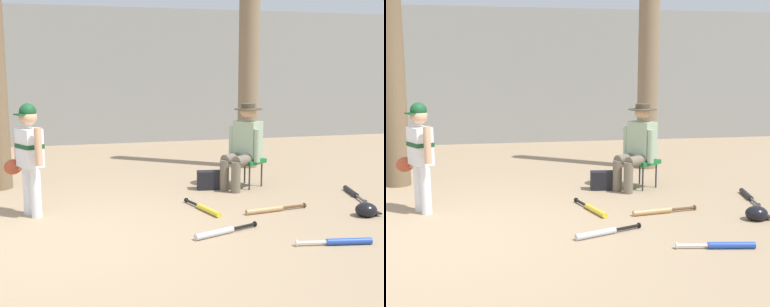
# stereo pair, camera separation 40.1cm
# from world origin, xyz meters

# --- Properties ---
(ground_plane) EXTENTS (60.00, 60.00, 0.00)m
(ground_plane) POSITION_xyz_m (0.00, 0.00, 0.00)
(ground_plane) COLOR #9E8466
(concrete_back_wall) EXTENTS (18.00, 0.36, 3.02)m
(concrete_back_wall) POSITION_xyz_m (0.00, 6.72, 1.51)
(concrete_back_wall) COLOR gray
(concrete_back_wall) RESTS_ON ground
(tree_behind_spectator) EXTENTS (0.56, 0.56, 4.36)m
(tree_behind_spectator) POSITION_xyz_m (3.14, 3.23, 1.89)
(tree_behind_spectator) COLOR #7F6B51
(tree_behind_spectator) RESTS_ON ground
(young_ballplayer) EXTENTS (0.50, 0.53, 1.31)m
(young_ballplayer) POSITION_xyz_m (-0.33, 1.07, 0.74)
(young_ballplayer) COLOR white
(young_ballplayer) RESTS_ON ground
(folding_stool) EXTENTS (0.55, 0.55, 0.41)m
(folding_stool) POSITION_xyz_m (2.61, 1.82, 0.36)
(folding_stool) COLOR #196B2D
(folding_stool) RESTS_ON ground
(seated_spectator) EXTENTS (0.65, 0.59, 1.20)m
(seated_spectator) POSITION_xyz_m (2.53, 1.77, 0.64)
(seated_spectator) COLOR #6B6051
(seated_spectator) RESTS_ON ground
(handbag_beside_stool) EXTENTS (0.36, 0.22, 0.26)m
(handbag_beside_stool) POSITION_xyz_m (2.04, 1.80, 0.13)
(handbag_beside_stool) COLOR black
(handbag_beside_stool) RESTS_ON ground
(bat_blue_youth) EXTENTS (0.75, 0.19, 0.07)m
(bat_blue_youth) POSITION_xyz_m (2.65, -0.71, 0.03)
(bat_blue_youth) COLOR #2347AD
(bat_blue_youth) RESTS_ON ground
(bat_black_composite) EXTENTS (0.24, 0.77, 0.07)m
(bat_black_composite) POSITION_xyz_m (3.82, 1.00, 0.03)
(bat_black_composite) COLOR black
(bat_black_composite) RESTS_ON ground
(bat_wood_tan) EXTENTS (0.82, 0.18, 0.07)m
(bat_wood_tan) POSITION_xyz_m (2.40, 0.51, 0.03)
(bat_wood_tan) COLOR tan
(bat_wood_tan) RESTS_ON ground
(bat_yellow_trainer) EXTENTS (0.27, 0.77, 0.07)m
(bat_yellow_trainer) POSITION_xyz_m (1.68, 0.72, 0.03)
(bat_yellow_trainer) COLOR yellow
(bat_yellow_trainer) RESTS_ON ground
(bat_aluminum_silver) EXTENTS (0.76, 0.33, 0.07)m
(bat_aluminum_silver) POSITION_xyz_m (1.58, -0.14, 0.03)
(bat_aluminum_silver) COLOR #B7BCC6
(bat_aluminum_silver) RESTS_ON ground
(batting_helmet_black) EXTENTS (0.30, 0.23, 0.17)m
(batting_helmet_black) POSITION_xyz_m (3.42, 0.08, 0.07)
(batting_helmet_black) COLOR black
(batting_helmet_black) RESTS_ON ground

